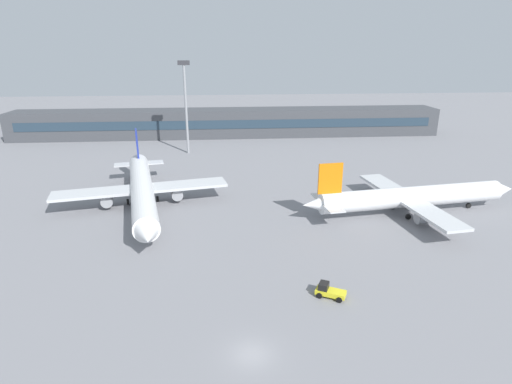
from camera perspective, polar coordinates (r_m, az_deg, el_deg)
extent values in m
plane|color=gray|center=(78.70, -2.73, -2.14)|extent=(400.00, 400.00, 0.00)
cube|color=#3F4247|center=(143.37, -3.81, 9.49)|extent=(142.58, 12.00, 9.00)
cube|color=#263847|center=(137.33, -3.76, 9.25)|extent=(135.45, 0.16, 2.80)
cylinder|color=white|center=(79.98, 20.67, -0.61)|extent=(35.06, 8.17, 3.68)
cone|color=white|center=(91.56, 30.81, 0.30)|extent=(4.47, 3.99, 3.50)
cone|color=white|center=(71.75, 7.81, -1.73)|extent=(3.98, 3.03, 2.58)
cube|color=orange|center=(71.31, 10.19, 1.84)|extent=(4.27, 0.90, 5.33)
cube|color=silver|center=(72.59, 9.78, -1.42)|extent=(3.95, 9.96, 0.23)
cube|color=silver|center=(79.56, 20.06, -0.86)|extent=(8.38, 29.42, 0.48)
cylinder|color=gray|center=(75.53, 22.22, -3.30)|extent=(3.32, 2.32, 1.94)
cylinder|color=gray|center=(84.65, 17.93, -0.41)|extent=(3.32, 2.32, 1.94)
cylinder|color=black|center=(87.91, 27.20, -1.67)|extent=(1.01, 0.51, 0.97)
cylinder|color=black|center=(77.91, 20.21, -3.21)|extent=(1.01, 0.51, 0.97)
cylinder|color=black|center=(81.88, 18.38, -1.92)|extent=(1.01, 0.51, 0.97)
cylinder|color=white|center=(80.67, -15.43, 0.40)|extent=(11.95, 38.84, 4.10)
cone|color=white|center=(60.83, -14.75, -5.80)|extent=(4.73, 5.21, 3.89)
cone|color=white|center=(100.89, -15.83, 4.09)|extent=(3.65, 4.60, 2.87)
cube|color=navy|center=(96.58, -16.05, 6.48)|extent=(1.35, 4.72, 5.93)
cube|color=silver|center=(98.00, -15.80, 3.79)|extent=(11.17, 5.16, 0.26)
cube|color=silver|center=(81.80, -15.44, 0.41)|extent=(32.73, 11.68, 0.54)
cylinder|color=gray|center=(82.51, -19.82, -1.01)|extent=(2.82, 3.82, 2.16)
cylinder|color=gray|center=(82.57, -10.87, -0.16)|extent=(2.82, 3.82, 2.16)
cylinder|color=black|center=(69.06, -14.83, -5.47)|extent=(0.64, 1.14, 1.08)
cylinder|color=black|center=(83.72, -17.21, -1.28)|extent=(0.64, 1.14, 1.08)
cylinder|color=black|center=(83.75, -13.39, -0.92)|extent=(0.64, 1.14, 1.08)
cube|color=yellow|center=(52.36, 10.24, -13.43)|extent=(3.89, 2.98, 0.60)
cube|color=black|center=(52.17, 9.30, -12.66)|extent=(1.62, 1.75, 0.90)
cylinder|color=black|center=(53.37, 9.13, -13.05)|extent=(0.74, 0.54, 0.70)
cylinder|color=black|center=(52.08, 8.70, -13.92)|extent=(0.74, 0.54, 0.70)
cylinder|color=black|center=(53.00, 11.72, -13.48)|extent=(0.74, 0.54, 0.70)
cylinder|color=black|center=(51.70, 11.36, -14.37)|extent=(0.74, 0.54, 0.70)
cylinder|color=gray|center=(119.26, -9.59, 11.00)|extent=(0.70, 0.70, 24.25)
cube|color=#333338|center=(118.17, -9.94, 17.11)|extent=(3.20, 0.80, 1.20)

